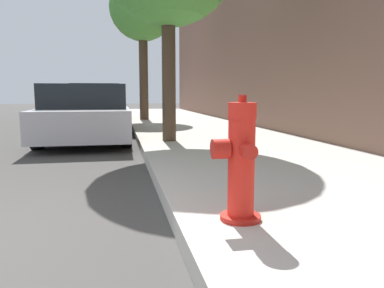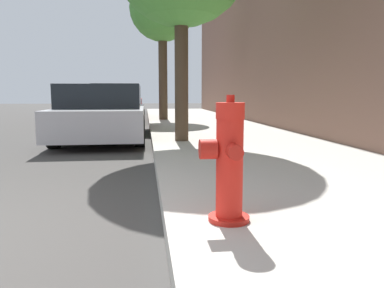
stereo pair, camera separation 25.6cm
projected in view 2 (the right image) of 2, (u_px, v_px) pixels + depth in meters
name	position (u px, v px, depth m)	size (l,w,h in m)	color
fire_hydrant	(228.00, 163.00, 2.52)	(0.35, 0.37, 0.86)	red
parked_car_near	(104.00, 113.00, 8.46)	(1.81, 4.58, 1.22)	#B7B7BC
parked_car_mid	(118.00, 104.00, 14.07)	(1.82, 4.24, 1.38)	maroon
parked_car_far	(124.00, 101.00, 19.64)	(1.69, 3.92, 1.37)	black
street_tree_far	(162.00, 10.00, 12.49)	(2.20, 2.20, 4.82)	#423323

